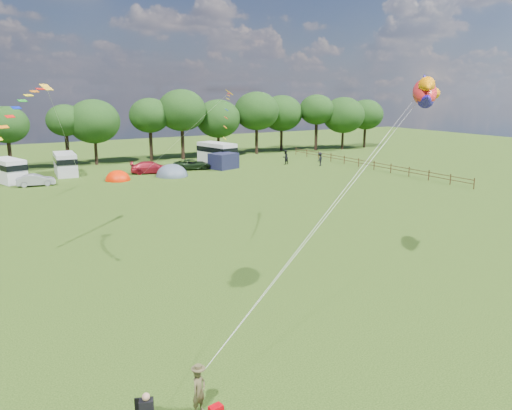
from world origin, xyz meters
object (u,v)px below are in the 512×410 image
car_b (36,180)px  campervan_c (65,163)px  car_d (192,164)px  car_c (151,167)px  tent_greyblue (172,176)px  kite_flyer (199,391)px  camp_chair (146,409)px  walker_a (285,157)px  campervan_b (8,170)px  walker_b (320,159)px  campervan_d (217,153)px  fish_kite (425,92)px  tent_orange (118,180)px

car_b → campervan_c: campervan_c is taller
car_d → car_c: bearing=103.1°
car_d → tent_greyblue: tent_greyblue is taller
kite_flyer → car_b: bearing=61.2°
camp_chair → walker_a: 56.45m
car_d → kite_flyer: (-19.36, -46.87, 0.10)m
campervan_b → walker_b: campervan_b is taller
campervan_d → fish_kite: bearing=154.8°
car_d → campervan_c: bearing=86.3°
campervan_c → car_b: bearing=149.4°
walker_b → tent_greyblue: bearing=-38.7°
car_c → campervan_c: (-9.47, 3.99, 0.70)m
campervan_c → tent_orange: size_ratio=1.78×
campervan_c → fish_kite: fish_kite is taller
camp_chair → walker_a: bearing=73.7°
car_d → walker_b: 17.33m
campervan_b → camp_chair: bearing=163.1°
car_d → fish_kite: fish_kite is taller
car_b → kite_flyer: size_ratio=2.37×
car_b → fish_kite: (14.16, -40.07, 9.39)m
kite_flyer → walker_b: bearing=20.5°
car_b → kite_flyer: 44.67m
car_c → camp_chair: 49.27m
campervan_d → fish_kite: (-9.94, -45.28, 8.45)m
tent_greyblue → campervan_b: bearing=163.1°
tent_orange → car_b: bearing=174.2°
car_d → campervan_b: size_ratio=0.85×
car_d → tent_orange: (-10.53, -3.08, -0.65)m
car_d → walker_a: 13.24m
campervan_c → walker_a: 28.73m
campervan_c → camp_chair: 51.11m
campervan_b → walker_a: 34.78m
car_c → campervan_d: (10.58, 3.29, 0.85)m
car_b → kite_flyer: kite_flyer is taller
campervan_b → car_b: bearing=-166.9°
fish_kite → walker_a: fish_kite is taller
car_c → campervan_d: bearing=-55.1°
kite_flyer → campervan_c: bearing=56.6°
campervan_d → kite_flyer: (-24.34, -49.88, -0.82)m
car_c → fish_kite: fish_kite is taller
car_b → fish_kite: 43.53m
car_c → campervan_d: campervan_d is taller
camp_chair → walker_a: walker_a is taller
kite_flyer → fish_kite: 17.73m
car_b → camp_chair: 44.88m
kite_flyer → fish_kite: size_ratio=0.49×
camp_chair → walker_a: size_ratio=0.72×
campervan_b → walker_a: (34.55, -3.96, -0.44)m
kite_flyer → tent_orange: bearing=50.1°
tent_orange → tent_greyblue: 6.44m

